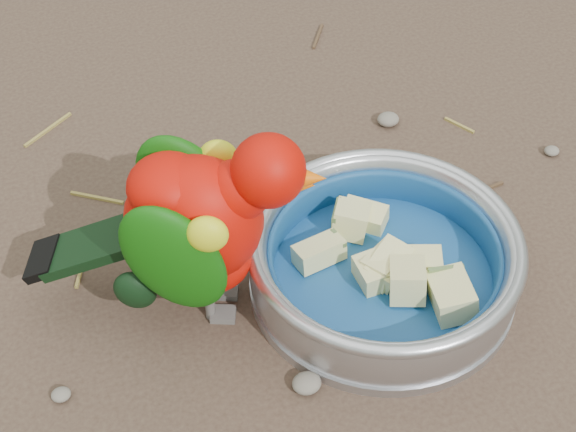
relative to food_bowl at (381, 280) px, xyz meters
name	(u,v)px	position (x,y,z in m)	size (l,w,h in m)	color
ground	(290,337)	(-0.10, -0.03, -0.01)	(60.00, 60.00, 0.00)	#453328
food_bowl	(381,280)	(0.00, 0.00, 0.00)	(0.23, 0.23, 0.02)	#B2B2BA
bowl_wall	(384,257)	(0.00, 0.00, 0.03)	(0.23, 0.23, 0.04)	#B2B2BA
fruit_wedges	(383,263)	(0.00, 0.00, 0.02)	(0.14, 0.14, 0.03)	beige
lory_parrot	(200,233)	(-0.15, 0.03, 0.08)	(0.11, 0.22, 0.18)	#BC0B02
ground_debris	(324,297)	(-0.05, 0.00, -0.01)	(0.90, 0.80, 0.01)	olive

